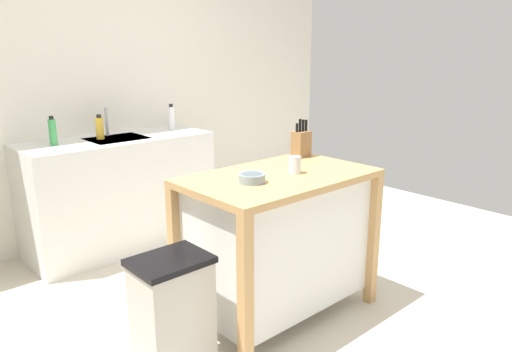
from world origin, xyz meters
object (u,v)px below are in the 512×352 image
(knife_block, at_px, (301,143))
(sink_faucet, at_px, (107,122))
(trash_bin, at_px, (173,317))
(bottle_hand_soap, at_px, (171,117))
(drinking_cup, at_px, (295,165))
(bottle_spray_cleaner, at_px, (100,128))
(kitchen_island, at_px, (278,237))
(bottle_dish_soap, at_px, (53,132))
(bowl_stoneware_deep, at_px, (252,178))

(knife_block, height_order, sink_faucet, knife_block)
(trash_bin, distance_m, bottle_hand_soap, 2.22)
(drinking_cup, relative_size, bottle_spray_cleaner, 0.52)
(trash_bin, bearing_deg, bottle_spray_cleaner, 74.43)
(knife_block, height_order, bottle_spray_cleaner, knife_block)
(trash_bin, bearing_deg, knife_block, 14.27)
(kitchen_island, distance_m, knife_block, 0.69)
(knife_block, distance_m, bottle_dish_soap, 1.80)
(sink_faucet, height_order, bottle_spray_cleaner, sink_faucet)
(kitchen_island, height_order, bottle_dish_soap, bottle_dish_soap)
(drinking_cup, bearing_deg, knife_block, 38.40)
(trash_bin, bearing_deg, bowl_stoneware_deep, 5.18)
(bottle_dish_soap, bearing_deg, sink_faucet, 12.74)
(knife_block, distance_m, trash_bin, 1.43)
(bowl_stoneware_deep, bearing_deg, drinking_cup, -2.97)
(kitchen_island, bearing_deg, trash_bin, -174.47)
(drinking_cup, bearing_deg, bottle_spray_cleaner, 103.28)
(kitchen_island, height_order, bottle_hand_soap, bottle_hand_soap)
(bowl_stoneware_deep, bearing_deg, knife_block, 21.37)
(bottle_hand_soap, bearing_deg, knife_block, -86.85)
(bowl_stoneware_deep, height_order, drinking_cup, drinking_cup)
(drinking_cup, height_order, bottle_spray_cleaner, bottle_spray_cleaner)
(knife_block, bearing_deg, sink_faucet, 112.97)
(kitchen_island, bearing_deg, bottle_hand_soap, 78.05)
(bottle_dish_soap, bearing_deg, kitchen_island, -67.84)
(sink_faucet, bearing_deg, trash_bin, -107.85)
(bottle_dish_soap, bearing_deg, knife_block, -51.88)
(bottle_hand_soap, bearing_deg, bowl_stoneware_deep, -109.03)
(bottle_spray_cleaner, bearing_deg, knife_block, -62.00)
(kitchen_island, height_order, drinking_cup, drinking_cup)
(sink_faucet, bearing_deg, bowl_stoneware_deep, -90.89)
(knife_block, height_order, bottle_dish_soap, knife_block)
(knife_block, bearing_deg, bowl_stoneware_deep, -158.63)
(knife_block, relative_size, bottle_spray_cleaner, 1.33)
(drinking_cup, height_order, trash_bin, drinking_cup)
(drinking_cup, bearing_deg, bottle_hand_soap, 81.05)
(knife_block, height_order, trash_bin, knife_block)
(bottle_dish_soap, xyz_separation_m, bottle_hand_soap, (1.03, 0.04, 0.00))
(kitchen_island, xyz_separation_m, drinking_cup, (0.08, -0.04, 0.44))
(bowl_stoneware_deep, distance_m, trash_bin, 0.82)
(trash_bin, xyz_separation_m, sink_faucet, (0.59, 1.84, 0.69))
(kitchen_island, xyz_separation_m, bottle_hand_soap, (0.36, 1.69, 0.50))
(kitchen_island, xyz_separation_m, knife_block, (0.44, 0.24, 0.48))
(bottle_dish_soap, relative_size, bottle_hand_soap, 0.98)
(kitchen_island, relative_size, knife_block, 4.41)
(bowl_stoneware_deep, relative_size, bottle_hand_soap, 0.67)
(kitchen_island, relative_size, bowl_stoneware_deep, 7.69)
(knife_block, bearing_deg, kitchen_island, -151.57)
(kitchen_island, height_order, knife_block, knife_block)
(knife_block, xyz_separation_m, drinking_cup, (-0.35, -0.28, -0.04))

